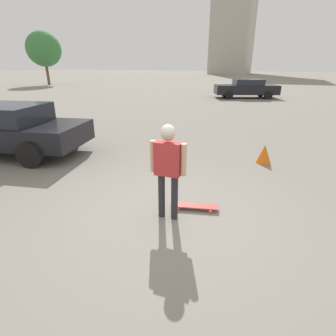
{
  "coord_description": "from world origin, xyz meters",
  "views": [
    {
      "loc": [
        -3.59,
        -1.56,
        2.46
      ],
      "look_at": [
        0.0,
        0.0,
        0.91
      ],
      "focal_mm": 28.0,
      "sensor_mm": 36.0,
      "label": 1
    }
  ],
  "objects_px": {
    "skateboard": "(194,206)",
    "traffic_cone": "(264,154)",
    "person": "(168,162)",
    "car_parked_near": "(4,128)",
    "car_parked_far": "(246,88)"
  },
  "relations": [
    {
      "from": "skateboard",
      "to": "car_parked_far",
      "type": "bearing_deg",
      "value": -100.0
    },
    {
      "from": "car_parked_far",
      "to": "person",
      "type": "bearing_deg",
      "value": 71.32
    },
    {
      "from": "person",
      "to": "skateboard",
      "type": "distance_m",
      "value": 1.1
    },
    {
      "from": "car_parked_far",
      "to": "traffic_cone",
      "type": "distance_m",
      "value": 15.18
    },
    {
      "from": "person",
      "to": "skateboard",
      "type": "xyz_separation_m",
      "value": [
        0.43,
        -0.34,
        -0.96
      ]
    },
    {
      "from": "car_parked_far",
      "to": "car_parked_near",
      "type": "bearing_deg",
      "value": 52.72
    },
    {
      "from": "skateboard",
      "to": "traffic_cone",
      "type": "relative_size",
      "value": 1.74
    },
    {
      "from": "person",
      "to": "car_parked_near",
      "type": "bearing_deg",
      "value": 162.95
    },
    {
      "from": "traffic_cone",
      "to": "skateboard",
      "type": "bearing_deg",
      "value": 162.95
    },
    {
      "from": "person",
      "to": "car_parked_far",
      "type": "relative_size",
      "value": 0.32
    },
    {
      "from": "skateboard",
      "to": "traffic_cone",
      "type": "bearing_deg",
      "value": -122.23
    },
    {
      "from": "car_parked_near",
      "to": "traffic_cone",
      "type": "height_order",
      "value": "car_parked_near"
    },
    {
      "from": "car_parked_near",
      "to": "car_parked_far",
      "type": "relative_size",
      "value": 0.98
    },
    {
      "from": "car_parked_near",
      "to": "car_parked_far",
      "type": "distance_m",
      "value": 17.65
    },
    {
      "from": "traffic_cone",
      "to": "car_parked_far",
      "type": "bearing_deg",
      "value": 9.76
    }
  ]
}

